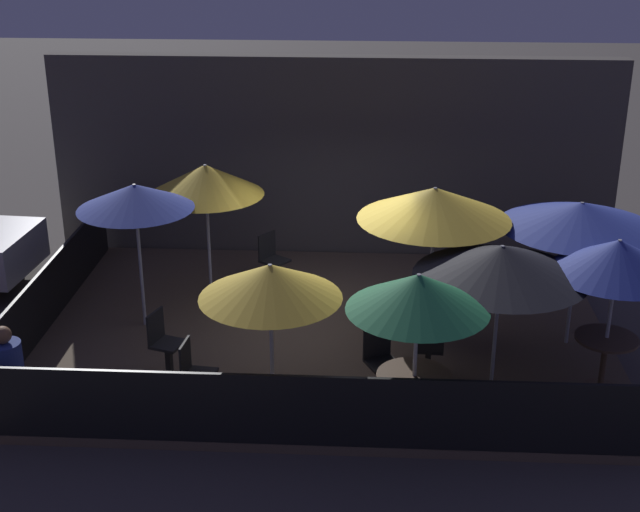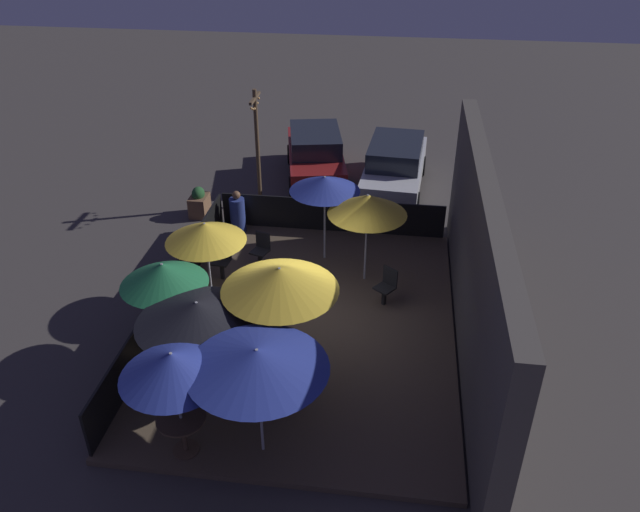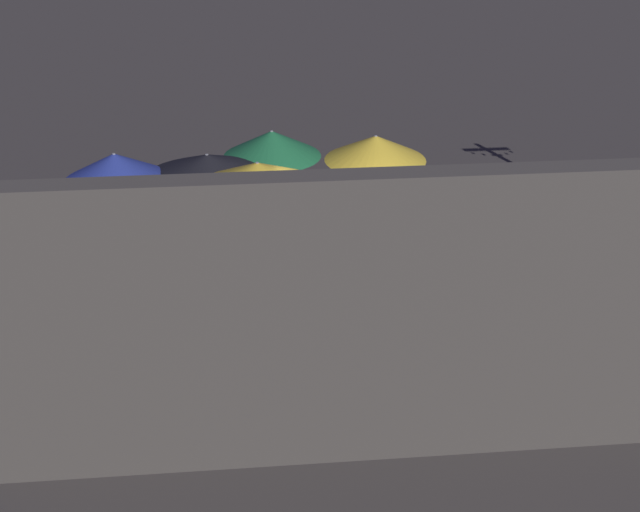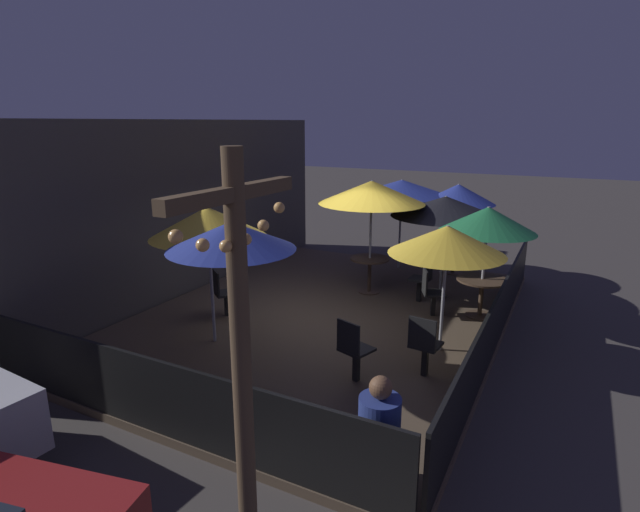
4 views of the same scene
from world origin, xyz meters
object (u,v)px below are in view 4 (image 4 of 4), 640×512
at_px(patio_umbrella_2, 458,194).
at_px(patio_umbrella_4, 208,222).
at_px(patio_umbrella_6, 445,206).
at_px(patio_chair_0, 424,344).
at_px(patio_chair_4, 354,348).
at_px(patio_umbrella_0, 488,220).
at_px(light_post, 243,407).
at_px(patio_umbrella_1, 372,192).
at_px(dining_table_1, 370,265).
at_px(patio_umbrella_7, 447,240).
at_px(patio_chair_3, 423,278).
at_px(dining_table_2, 454,248).
at_px(patio_chair_2, 223,291).
at_px(patio_chair_1, 430,291).
at_px(dining_table_0, 482,286).
at_px(patio_umbrella_3, 231,236).
at_px(patio_umbrella_5, 402,188).
at_px(patron_0, 379,439).

xyz_separation_m(patio_umbrella_2, patio_umbrella_4, (-5.77, 2.65, 0.10)).
xyz_separation_m(patio_umbrella_6, patio_chair_0, (-3.90, -0.73, -1.33)).
xyz_separation_m(patio_umbrella_4, patio_chair_4, (-0.19, -2.61, -1.51)).
height_order(patio_umbrella_0, light_post, light_post).
height_order(patio_umbrella_1, dining_table_1, patio_umbrella_1).
bearing_deg(light_post, patio_umbrella_7, 0.20).
relative_size(patio_umbrella_2, patio_chair_3, 2.31).
relative_size(patio_umbrella_2, patio_umbrella_6, 0.95).
height_order(dining_table_2, patio_chair_2, patio_chair_2).
xyz_separation_m(patio_umbrella_1, patio_chair_1, (-0.73, -1.52, -1.67)).
bearing_deg(patio_chair_4, dining_table_0, 0.00).
height_order(dining_table_2, patio_chair_4, patio_chair_4).
xyz_separation_m(dining_table_1, light_post, (-7.38, -2.09, 1.28)).
bearing_deg(patio_chair_2, patio_umbrella_7, -46.67).
relative_size(patio_umbrella_4, dining_table_2, 2.73).
bearing_deg(patio_umbrella_3, patio_umbrella_0, -33.23).
relative_size(dining_table_2, patio_chair_3, 0.89).
height_order(patio_chair_4, light_post, light_post).
relative_size(patio_umbrella_3, patio_umbrella_7, 1.12).
bearing_deg(dining_table_0, patio_umbrella_1, 82.23).
height_order(patio_umbrella_6, dining_table_1, patio_umbrella_6).
distance_m(patio_umbrella_0, patio_umbrella_5, 3.39).
bearing_deg(patron_0, patio_chair_0, -162.35).
bearing_deg(patio_umbrella_4, patio_umbrella_3, -127.82).
distance_m(patio_umbrella_2, patio_chair_3, 2.73).
height_order(patio_umbrella_6, dining_table_2, patio_umbrella_6).
bearing_deg(patron_0, patio_umbrella_0, -168.44).
relative_size(patio_umbrella_7, patio_chair_4, 2.17).
distance_m(patio_umbrella_2, dining_table_0, 3.11).
bearing_deg(patio_umbrella_5, patio_umbrella_3, 177.87).
height_order(patio_umbrella_3, dining_table_1, patio_umbrella_3).
bearing_deg(patio_chair_4, patio_umbrella_2, 18.14).
relative_size(patio_umbrella_3, patio_umbrella_4, 1.00).
relative_size(patio_umbrella_1, patio_chair_1, 2.65).
bearing_deg(patio_umbrella_0, patio_chair_2, 117.34).
bearing_deg(patio_umbrella_7, patio_umbrella_6, 14.08).
relative_size(patio_chair_0, patio_chair_2, 1.04).
xyz_separation_m(patio_umbrella_0, patio_umbrella_6, (1.11, 1.03, -0.00)).
distance_m(patio_umbrella_7, patio_chair_0, 1.64).
distance_m(dining_table_0, patron_0, 5.15).
distance_m(dining_table_0, light_post, 7.18).
height_order(dining_table_1, light_post, light_post).
bearing_deg(dining_table_1, patio_umbrella_6, -59.75).
bearing_deg(patron_0, patio_chair_2, -112.26).
bearing_deg(patio_umbrella_2, patio_umbrella_5, 98.56).
distance_m(patio_umbrella_5, dining_table_2, 1.94).
bearing_deg(patio_umbrella_1, patio_chair_2, 142.88).
distance_m(patio_umbrella_4, dining_table_1, 4.03).
bearing_deg(patio_chair_0, light_post, -173.69).
height_order(patio_umbrella_3, dining_table_0, patio_umbrella_3).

